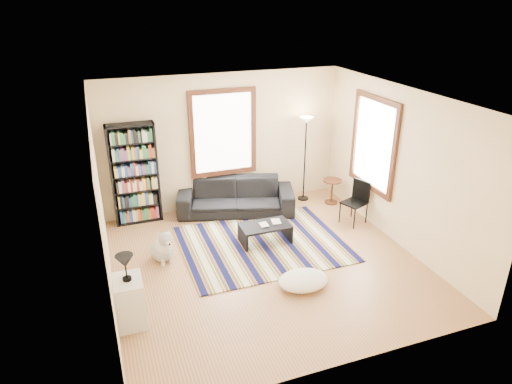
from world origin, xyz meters
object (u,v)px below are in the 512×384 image
object	(u,v)px
floor_cushion	(303,280)
white_cabinet	(130,302)
bookshelf	(135,174)
dog	(161,244)
coffee_table	(265,234)
floor_lamp	(305,159)
sofa	(236,196)
folding_chair	(354,203)
side_table	(332,191)

from	to	relation	value
floor_cushion	white_cabinet	distance (m)	2.61
bookshelf	dog	world-z (taller)	bookshelf
coffee_table	floor_lamp	world-z (taller)	floor_lamp
coffee_table	white_cabinet	xyz separation A→B (m)	(-2.53, -1.45, 0.17)
floor_lamp	sofa	bearing A→B (deg)	-176.41
floor_cushion	floor_lamp	world-z (taller)	floor_lamp
floor_lamp	white_cabinet	world-z (taller)	floor_lamp
white_cabinet	floor_cushion	bearing A→B (deg)	0.80
folding_chair	white_cabinet	xyz separation A→B (m)	(-4.45, -1.59, -0.08)
folding_chair	floor_lamp	bearing A→B (deg)	86.88
folding_chair	white_cabinet	size ratio (longest dim) A/B	1.23
sofa	bookshelf	size ratio (longest dim) A/B	1.18
floor_lamp	dog	distance (m)	3.71
floor_cushion	side_table	distance (m)	3.22
bookshelf	dog	xyz separation A→B (m)	(0.19, -1.63, -0.70)
white_cabinet	side_table	bearing A→B (deg)	31.06
sofa	white_cabinet	size ratio (longest dim) A/B	3.38
sofa	coffee_table	bearing A→B (deg)	-68.44
floor_lamp	side_table	bearing A→B (deg)	-39.10
sofa	folding_chair	size ratio (longest dim) A/B	2.75
floor_cushion	side_table	world-z (taller)	side_table
coffee_table	floor_lamp	distance (m)	2.25
coffee_table	white_cabinet	bearing A→B (deg)	-150.16
side_table	dog	bearing A→B (deg)	-164.50
bookshelf	side_table	xyz separation A→B (m)	(4.04, -0.57, -0.73)
sofa	floor_lamp	world-z (taller)	floor_lamp
folding_chair	side_table	bearing A→B (deg)	66.16
floor_lamp	white_cabinet	xyz separation A→B (m)	(-4.01, -2.96, -0.58)
side_table	white_cabinet	bearing A→B (deg)	-150.34
side_table	white_cabinet	world-z (taller)	white_cabinet
dog	bookshelf	bearing A→B (deg)	82.42
coffee_table	folding_chair	distance (m)	1.94
bookshelf	white_cabinet	xyz separation A→B (m)	(-0.46, -3.13, -0.65)
coffee_table	dog	xyz separation A→B (m)	(-1.87, 0.05, 0.12)
floor_cushion	dog	world-z (taller)	dog
sofa	floor_lamp	xyz separation A→B (m)	(1.59, 0.10, 0.58)
coffee_table	floor_cushion	xyz separation A→B (m)	(0.08, -1.48, -0.08)
sofa	dog	world-z (taller)	sofa
floor_lamp	dog	size ratio (longest dim) A/B	3.07
side_table	dog	size ratio (longest dim) A/B	0.89
floor_cushion	floor_lamp	xyz separation A→B (m)	(1.41, 2.99, 0.83)
bookshelf	side_table	distance (m)	4.14
side_table	folding_chair	bearing A→B (deg)	-92.95
floor_cushion	floor_lamp	distance (m)	3.40
bookshelf	floor_lamp	bearing A→B (deg)	-2.74
sofa	bookshelf	bearing A→B (deg)	-170.80
sofa	floor_lamp	bearing A→B (deg)	20.66
coffee_table	dog	bearing A→B (deg)	178.54
coffee_table	dog	world-z (taller)	dog
sofa	dog	bearing A→B (deg)	-125.17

